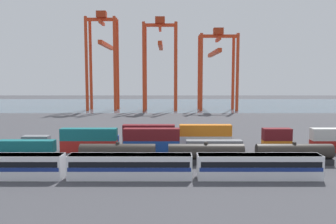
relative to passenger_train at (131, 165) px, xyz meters
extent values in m
plane|color=#424247|center=(6.43, 62.40, -2.14)|extent=(420.00, 420.00, 0.00)
cube|color=#475B6B|center=(6.43, 158.04, -2.14)|extent=(400.00, 110.00, 0.01)
cube|color=silver|center=(-20.46, 0.00, -0.19)|extent=(19.56, 3.10, 3.90)
cube|color=navy|center=(-20.46, 0.00, -0.29)|extent=(19.17, 3.14, 0.64)
cube|color=black|center=(-20.46, 0.00, 0.49)|extent=(18.77, 3.13, 0.90)
cube|color=slate|center=(-20.46, 0.00, 1.58)|extent=(19.36, 2.85, 0.36)
cube|color=silver|center=(0.00, 0.00, -0.19)|extent=(19.56, 3.10, 3.90)
cube|color=navy|center=(0.00, 0.00, -0.29)|extent=(19.17, 3.14, 0.64)
cube|color=black|center=(0.00, 0.00, 0.49)|extent=(18.77, 3.13, 0.90)
cube|color=slate|center=(0.00, 0.00, 1.58)|extent=(19.36, 2.85, 0.36)
cube|color=silver|center=(20.46, 0.00, -0.19)|extent=(19.56, 3.10, 3.90)
cube|color=navy|center=(20.46, 0.00, -0.29)|extent=(19.17, 3.14, 0.64)
cube|color=black|center=(20.46, 0.00, 0.49)|extent=(18.77, 3.13, 0.90)
cube|color=slate|center=(20.46, 0.00, 1.58)|extent=(19.36, 2.85, 0.36)
cube|color=#232326|center=(-3.34, 9.12, -1.59)|extent=(13.99, 2.50, 1.10)
cylinder|color=#2D2823|center=(-3.34, 9.12, 0.32)|extent=(13.99, 2.73, 2.73)
cylinder|color=#2D2823|center=(-3.34, 9.12, 1.87)|extent=(0.70, 0.70, 0.36)
cube|color=#232326|center=(13.07, 9.12, -1.59)|extent=(13.99, 2.50, 1.10)
cylinder|color=#2D2823|center=(13.07, 9.12, 0.32)|extent=(13.99, 2.73, 2.73)
cylinder|color=#2D2823|center=(13.07, 9.12, 1.87)|extent=(0.70, 0.70, 0.36)
cube|color=#232326|center=(29.47, 9.12, -1.59)|extent=(13.99, 2.50, 1.10)
cylinder|color=#2D2823|center=(29.47, 9.12, 0.32)|extent=(13.99, 2.73, 2.73)
cylinder|color=#2D2823|center=(29.47, 9.12, 1.87)|extent=(0.70, 0.70, 0.36)
cube|color=#146066|center=(-24.68, 19.59, -0.84)|extent=(12.10, 2.44, 2.60)
cube|color=#AD211C|center=(-11.11, 19.59, -0.84)|extent=(12.10, 2.44, 2.60)
cube|color=#146066|center=(-11.11, 19.59, 1.76)|extent=(12.10, 2.44, 2.60)
cube|color=#1C4299|center=(2.45, 19.59, -0.84)|extent=(12.10, 2.44, 2.60)
cube|color=maroon|center=(2.45, 19.59, 1.76)|extent=(12.10, 2.44, 2.60)
cube|color=slate|center=(16.02, 19.59, -0.84)|extent=(12.10, 2.44, 2.60)
cube|color=orange|center=(29.59, 19.59, -0.84)|extent=(6.04, 2.44, 2.60)
cube|color=maroon|center=(29.59, 19.59, 1.76)|extent=(6.04, 2.44, 2.60)
cube|color=slate|center=(-24.89, 25.34, -0.84)|extent=(6.04, 2.44, 2.60)
cube|color=#1C4299|center=(-11.68, 25.34, -0.84)|extent=(12.10, 2.44, 2.60)
cube|color=slate|center=(1.53, 25.34, -0.84)|extent=(12.10, 2.44, 2.60)
cube|color=maroon|center=(1.53, 25.34, 1.76)|extent=(12.10, 2.44, 2.60)
cube|color=silver|center=(14.74, 25.34, -0.84)|extent=(12.10, 2.44, 2.60)
cube|color=orange|center=(14.74, 25.34, 1.76)|extent=(12.10, 2.44, 2.60)
cylinder|color=red|center=(-34.23, 114.93, 20.99)|extent=(1.50, 1.50, 46.27)
cylinder|color=red|center=(-20.23, 114.93, 20.99)|extent=(1.50, 1.50, 46.27)
cylinder|color=red|center=(-34.23, 124.05, 20.99)|extent=(1.50, 1.50, 46.27)
cylinder|color=red|center=(-20.23, 124.05, 20.99)|extent=(1.50, 1.50, 46.27)
cube|color=red|center=(-27.23, 119.49, 43.32)|extent=(15.60, 1.20, 1.60)
cube|color=red|center=(-27.23, 119.49, 41.72)|extent=(1.20, 10.72, 1.60)
cube|color=red|center=(-27.23, 132.46, 31.74)|extent=(2.00, 37.04, 2.00)
cube|color=#9F2C14|center=(-27.23, 119.49, 45.72)|extent=(4.80, 4.00, 3.20)
cylinder|color=red|center=(-5.84, 114.00, 19.60)|extent=(1.50, 1.50, 43.48)
cylinder|color=red|center=(9.88, 114.00, 19.60)|extent=(1.50, 1.50, 43.48)
cylinder|color=red|center=(-5.84, 124.99, 19.60)|extent=(1.50, 1.50, 43.48)
cylinder|color=red|center=(9.88, 124.99, 19.60)|extent=(1.50, 1.50, 43.48)
cube|color=red|center=(2.02, 119.49, 40.54)|extent=(17.32, 1.20, 1.60)
cube|color=red|center=(2.02, 119.49, 38.94)|extent=(1.20, 12.60, 1.60)
cube|color=red|center=(2.02, 131.12, 31.36)|extent=(2.00, 33.23, 2.00)
cube|color=#9F2C14|center=(2.02, 119.49, 42.94)|extent=(4.80, 4.00, 3.20)
cylinder|color=red|center=(22.36, 114.03, 16.87)|extent=(1.50, 1.50, 38.04)
cylinder|color=red|center=(40.17, 114.03, 16.87)|extent=(1.50, 1.50, 38.04)
cylinder|color=red|center=(22.36, 124.96, 16.87)|extent=(1.50, 1.50, 38.04)
cylinder|color=red|center=(40.17, 124.96, 16.87)|extent=(1.50, 1.50, 38.04)
cube|color=red|center=(31.26, 119.49, 35.09)|extent=(19.42, 1.20, 1.60)
cube|color=red|center=(31.26, 119.49, 33.49)|extent=(1.20, 12.53, 1.60)
cube|color=red|center=(31.26, 134.14, 27.75)|extent=(2.00, 41.84, 2.00)
cube|color=#9F2C14|center=(31.26, 119.49, 37.49)|extent=(4.80, 4.00, 3.20)
camera|label=1|loc=(6.01, -52.38, 13.69)|focal=36.00mm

